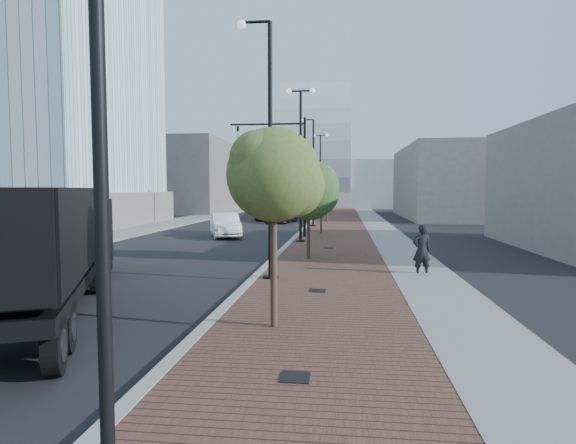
# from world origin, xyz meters

# --- Properties ---
(ground) EXTENTS (220.00, 220.00, 0.00)m
(ground) POSITION_xyz_m (0.00, 0.00, 0.00)
(ground) COLOR black
(sidewalk) EXTENTS (7.00, 140.00, 0.12)m
(sidewalk) POSITION_xyz_m (3.50, 40.00, 0.06)
(sidewalk) COLOR #4C2D23
(sidewalk) RESTS_ON ground
(concrete_strip) EXTENTS (2.40, 140.00, 0.13)m
(concrete_strip) POSITION_xyz_m (6.20, 40.00, 0.07)
(concrete_strip) COLOR slate
(concrete_strip) RESTS_ON ground
(curb) EXTENTS (0.30, 140.00, 0.14)m
(curb) POSITION_xyz_m (0.00, 40.00, 0.07)
(curb) COLOR gray
(curb) RESTS_ON ground
(west_sidewalk) EXTENTS (4.00, 140.00, 0.12)m
(west_sidewalk) POSITION_xyz_m (-13.00, 40.00, 0.06)
(west_sidewalk) COLOR slate
(west_sidewalk) RESTS_ON ground
(dump_truck) EXTENTS (7.37, 13.22, 3.35)m
(dump_truck) POSITION_xyz_m (-5.73, 7.40, 1.41)
(dump_truck) COLOR black
(dump_truck) RESTS_ON ground
(white_sedan) EXTENTS (3.33, 5.32, 1.66)m
(white_sedan) POSITION_xyz_m (-4.88, 25.22, 0.83)
(white_sedan) COLOR white
(white_sedan) RESTS_ON ground
(dark_car_mid) EXTENTS (2.80, 4.56, 1.18)m
(dark_car_mid) POSITION_xyz_m (-5.02, 42.38, 0.59)
(dark_car_mid) COLOR black
(dark_car_mid) RESTS_ON ground
(dark_car_far) EXTENTS (3.13, 5.61, 1.54)m
(dark_car_far) POSITION_xyz_m (-2.78, 39.53, 0.77)
(dark_car_far) COLOR black
(dark_car_far) RESTS_ON ground
(pedestrian) EXTENTS (0.81, 0.63, 1.99)m
(pedestrian) POSITION_xyz_m (6.14, 11.59, 0.99)
(pedestrian) COLOR black
(pedestrian) RESTS_ON ground
(streetlight_0) EXTENTS (1.72, 0.56, 9.28)m
(streetlight_0) POSITION_xyz_m (0.60, -2.00, 4.82)
(streetlight_0) COLOR black
(streetlight_0) RESTS_ON ground
(streetlight_1) EXTENTS (1.44, 0.56, 9.21)m
(streetlight_1) POSITION_xyz_m (0.49, 10.00, 4.34)
(streetlight_1) COLOR black
(streetlight_1) RESTS_ON ground
(streetlight_2) EXTENTS (1.72, 0.56, 9.28)m
(streetlight_2) POSITION_xyz_m (0.60, 22.00, 4.82)
(streetlight_2) COLOR black
(streetlight_2) RESTS_ON ground
(streetlight_3) EXTENTS (1.44, 0.56, 9.21)m
(streetlight_3) POSITION_xyz_m (0.49, 34.00, 4.34)
(streetlight_3) COLOR black
(streetlight_3) RESTS_ON ground
(streetlight_4) EXTENTS (1.72, 0.56, 9.28)m
(streetlight_4) POSITION_xyz_m (0.60, 46.00, 4.82)
(streetlight_4) COLOR black
(streetlight_4) RESTS_ON ground
(traffic_mast) EXTENTS (5.09, 0.20, 8.00)m
(traffic_mast) POSITION_xyz_m (-0.30, 25.00, 4.98)
(traffic_mast) COLOR black
(traffic_mast) RESTS_ON ground
(tree_0) EXTENTS (2.24, 2.17, 4.73)m
(tree_0) POSITION_xyz_m (1.65, 4.02, 3.63)
(tree_0) COLOR #382619
(tree_0) RESTS_ON ground
(tree_1) EXTENTS (2.76, 2.76, 4.64)m
(tree_1) POSITION_xyz_m (1.65, 15.02, 3.25)
(tree_1) COLOR #382619
(tree_1) RESTS_ON ground
(tree_2) EXTENTS (2.23, 2.15, 5.07)m
(tree_2) POSITION_xyz_m (1.65, 27.02, 3.97)
(tree_2) COLOR #382619
(tree_2) RESTS_ON ground
(tree_3) EXTENTS (2.28, 2.21, 4.88)m
(tree_3) POSITION_xyz_m (1.65, 39.02, 3.76)
(tree_3) COLOR #382619
(tree_3) RESTS_ON ground
(tower_podium) EXTENTS (19.00, 19.00, 3.00)m
(tower_podium) POSITION_xyz_m (-24.00, 32.00, 1.50)
(tower_podium) COLOR slate
(tower_podium) RESTS_ON ground
(convention_center) EXTENTS (50.00, 30.00, 50.00)m
(convention_center) POSITION_xyz_m (-2.00, 85.00, 6.00)
(convention_center) COLOR #A1A8AB
(convention_center) RESTS_ON ground
(commercial_block_nw) EXTENTS (14.00, 20.00, 10.00)m
(commercial_block_nw) POSITION_xyz_m (-20.00, 60.00, 5.00)
(commercial_block_nw) COLOR #5F5856
(commercial_block_nw) RESTS_ON ground
(commercial_block_ne) EXTENTS (12.00, 22.00, 8.00)m
(commercial_block_ne) POSITION_xyz_m (16.00, 50.00, 4.00)
(commercial_block_ne) COLOR #605956
(commercial_block_ne) RESTS_ON ground
(utility_cover_0) EXTENTS (0.50, 0.50, 0.02)m
(utility_cover_0) POSITION_xyz_m (2.40, 1.00, 0.13)
(utility_cover_0) COLOR black
(utility_cover_0) RESTS_ON sidewalk
(utility_cover_1) EXTENTS (0.50, 0.50, 0.02)m
(utility_cover_1) POSITION_xyz_m (2.40, 8.00, 0.13)
(utility_cover_1) COLOR black
(utility_cover_1) RESTS_ON sidewalk
(utility_cover_2) EXTENTS (0.50, 0.50, 0.02)m
(utility_cover_2) POSITION_xyz_m (2.40, 19.00, 0.13)
(utility_cover_2) COLOR black
(utility_cover_2) RESTS_ON sidewalk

